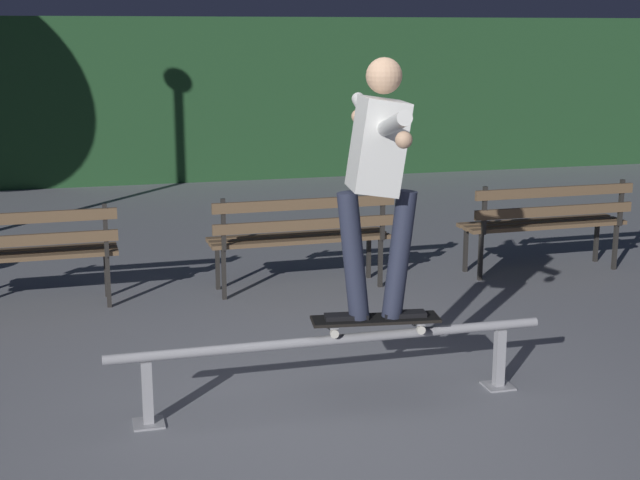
{
  "coord_description": "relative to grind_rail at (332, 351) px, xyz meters",
  "views": [
    {
      "loc": [
        -1.41,
        -4.73,
        2.24
      ],
      "look_at": [
        0.14,
        1.06,
        0.85
      ],
      "focal_mm": 50.86,
      "sensor_mm": 36.0,
      "label": 1
    }
  ],
  "objects": [
    {
      "name": "ground_plane",
      "position": [
        0.0,
        -0.26,
        -0.35
      ],
      "size": [
        90.0,
        90.0,
        0.0
      ],
      "primitive_type": "plane",
      "color": "slate"
    },
    {
      "name": "park_bench_leftmost",
      "position": [
        -1.95,
        2.48,
        0.19
      ],
      "size": [
        1.61,
        0.44,
        0.88
      ],
      "color": "#282623",
      "rests_on": "ground"
    },
    {
      "name": "skateboarder",
      "position": [
        0.27,
        -0.0,
        1.11
      ],
      "size": [
        0.63,
        1.4,
        1.56
      ],
      "color": "black",
      "rests_on": "skateboard"
    },
    {
      "name": "park_bench_left_center",
      "position": [
        0.42,
        2.48,
        0.19
      ],
      "size": [
        1.61,
        0.44,
        0.88
      ],
      "color": "#282623",
      "rests_on": "ground"
    },
    {
      "name": "park_bench_right_center",
      "position": [
        2.78,
        2.48,
        0.19
      ],
      "size": [
        1.61,
        0.44,
        0.88
      ],
      "color": "#282623",
      "rests_on": "ground"
    },
    {
      "name": "skateboard",
      "position": [
        0.27,
        0.0,
        0.17
      ],
      "size": [
        0.8,
        0.3,
        0.09
      ],
      "color": "black",
      "rests_on": "grind_rail"
    },
    {
      "name": "grind_rail",
      "position": [
        0.0,
        0.0,
        0.0
      ],
      "size": [
        2.71,
        0.18,
        0.45
      ],
      "color": "#9E9EA3",
      "rests_on": "ground"
    },
    {
      "name": "hedge_backdrop",
      "position": [
        0.0,
        9.16,
        0.87
      ],
      "size": [
        24.0,
        1.2,
        2.44
      ],
      "primitive_type": "cube",
      "color": "#234C28",
      "rests_on": "ground"
    }
  ]
}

